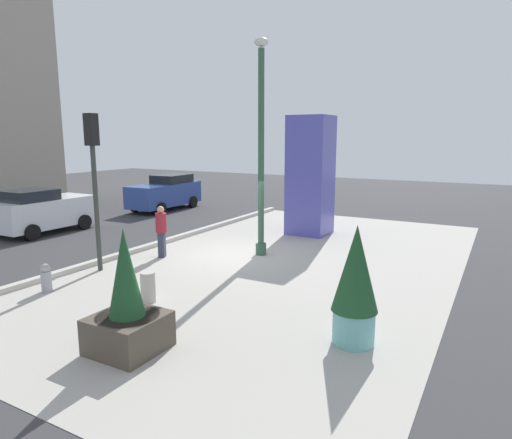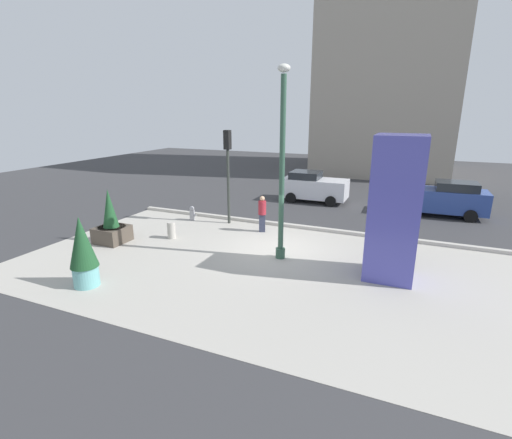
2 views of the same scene
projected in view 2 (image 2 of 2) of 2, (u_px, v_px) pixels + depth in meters
name	position (u px, v px, depth m)	size (l,w,h in m)	color
ground_plane	(304.00, 223.00, 18.84)	(60.00, 60.00, 0.00)	#38383A
plaza_pavement	(258.00, 268.00, 13.54)	(18.00, 10.00, 0.02)	#ADA89E
curb_strip	(299.00, 227.00, 18.04)	(18.00, 0.24, 0.16)	#B7B2A8
lamp_post	(282.00, 170.00, 13.47)	(0.44, 0.44, 6.99)	#335642
art_pillar_blue	(395.00, 209.00, 12.16)	(1.57, 1.57, 4.77)	#4C4CAD
potted_plant_near_right	(111.00, 224.00, 15.95)	(1.24, 1.24, 2.33)	#4C4238
potted_plant_near_left	(83.00, 251.00, 11.81)	(0.88, 0.88, 2.34)	#6BB2B2
fire_hydrant	(192.00, 213.00, 19.27)	(0.36, 0.26, 0.75)	#99999E
concrete_bollard	(171.00, 230.00, 16.53)	(0.36, 0.36, 0.75)	#B2ADA3
traffic_light_far_side	(228.00, 162.00, 17.99)	(0.28, 0.42, 4.59)	#333833
car_passing_lane	(314.00, 187.00, 23.15)	(3.97, 2.08, 1.85)	silver
car_curb_west	(443.00, 199.00, 20.01)	(4.53, 2.04, 1.88)	#2D4793
pedestrian_by_curb	(262.00, 212.00, 17.26)	(0.48, 0.48, 1.72)	#33384C
highrise_across_street	(394.00, 39.00, 32.76)	(11.18, 12.94, 23.02)	#9E9384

